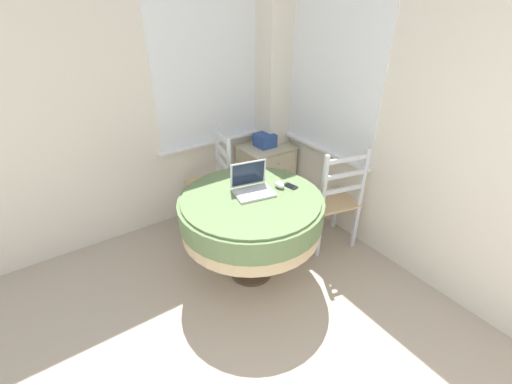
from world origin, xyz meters
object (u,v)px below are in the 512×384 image
cell_phone (291,186)px  computer_mouse (280,185)px  dining_chair_near_back_window (212,183)px  storage_box (265,140)px  dining_chair_near_right_window (333,201)px  corner_cabinet (266,174)px  laptop (252,186)px  round_dining_table (251,212)px

cell_phone → computer_mouse: bearing=154.4°
dining_chair_near_back_window → storage_box: size_ratio=5.09×
dining_chair_near_right_window → corner_cabinet: bearing=90.7°
laptop → cell_phone: bearing=-19.8°
round_dining_table → dining_chair_near_back_window: (0.10, 0.84, -0.14)m
cell_phone → corner_cabinet: size_ratio=0.18×
laptop → dining_chair_near_right_window: bearing=-10.2°
corner_cabinet → storage_box: (-0.01, 0.01, 0.40)m
laptop → corner_cabinet: (0.77, 0.87, -0.47)m
laptop → computer_mouse: (0.22, -0.07, -0.02)m
computer_mouse → cell_phone: bearing=-25.6°
round_dining_table → cell_phone: bearing=-7.8°
laptop → corner_cabinet: 1.26m
laptop → dining_chair_near_right_window: (0.79, -0.14, -0.34)m
computer_mouse → storage_box: same height
round_dining_table → dining_chair_near_back_window: bearing=83.5°
corner_cabinet → laptop: bearing=-131.7°
laptop → cell_phone: size_ratio=2.76×
round_dining_table → dining_chair_near_right_window: (0.84, -0.08, -0.14)m
computer_mouse → cell_phone: computer_mouse is taller
storage_box → cell_phone: bearing=-115.0°
dining_chair_near_back_window → storage_box: 0.77m
storage_box → dining_chair_near_back_window: bearing=-171.9°
round_dining_table → laptop: size_ratio=3.34×
cell_phone → corner_cabinet: 1.17m
dining_chair_near_right_window → corner_cabinet: 1.02m
laptop → storage_box: bearing=49.1°
cell_phone → storage_box: (0.46, 0.99, -0.03)m
cell_phone → storage_box: 1.09m
corner_cabinet → storage_box: bearing=150.6°
computer_mouse → dining_chair_near_right_window: size_ratio=0.09×
cell_phone → round_dining_table: bearing=172.2°
cell_phone → dining_chair_near_back_window: size_ratio=0.12×
round_dining_table → laptop: laptop is taller
round_dining_table → storage_box: size_ratio=5.69×
storage_box → round_dining_table: bearing=-130.8°
dining_chair_near_back_window → corner_cabinet: 0.75m
computer_mouse → storage_box: size_ratio=0.48×
cell_phone → dining_chair_near_back_window: bearing=106.0°
dining_chair_near_right_window → cell_phone: bearing=176.1°
dining_chair_near_back_window → corner_cabinet: size_ratio=1.49×
computer_mouse → dining_chair_near_back_window: bearing=101.6°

